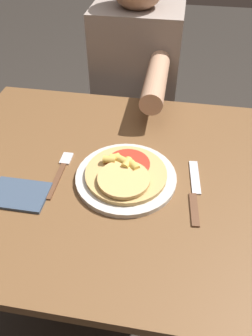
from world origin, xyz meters
TOP-DOWN VIEW (x-y plane):
  - ground_plane at (0.00, 0.00)m, footprint 8.00×8.00m
  - dining_table at (0.00, 0.00)m, footprint 0.96×0.76m
  - plate at (0.04, -0.02)m, footprint 0.26×0.26m
  - pizza at (0.03, -0.02)m, footprint 0.21×0.21m
  - fork at (-0.14, -0.02)m, footprint 0.03×0.18m
  - knife at (0.21, -0.04)m, footprint 0.03×0.22m
  - napkin at (-0.21, -0.12)m, footprint 0.14×0.10m
  - person_diner at (-0.03, 0.60)m, footprint 0.33×0.52m

SIDE VIEW (x-z plane):
  - ground_plane at x=0.00m, z-range 0.00..0.00m
  - dining_table at x=0.00m, z-range 0.24..0.98m
  - person_diner at x=-0.03m, z-range 0.09..1.26m
  - fork at x=-0.14m, z-range 0.75..0.75m
  - knife at x=0.21m, z-range 0.75..0.75m
  - napkin at x=-0.21m, z-range 0.75..0.75m
  - plate at x=0.04m, z-range 0.75..0.76m
  - pizza at x=0.03m, z-range 0.75..0.79m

